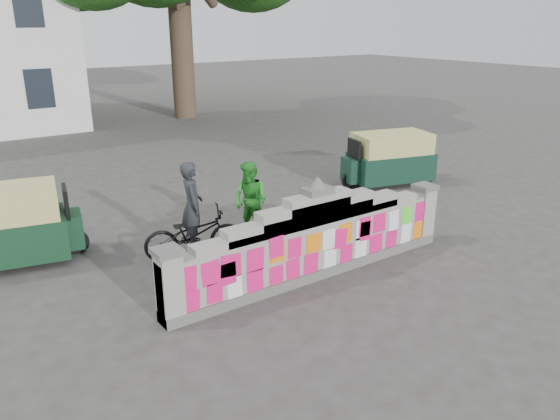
# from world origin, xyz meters

# --- Properties ---
(ground) EXTENTS (100.00, 100.00, 0.00)m
(ground) POSITION_xyz_m (0.00, 0.00, 0.00)
(ground) COLOR #383533
(ground) RESTS_ON ground
(parapet_wall) EXTENTS (6.48, 0.44, 2.01)m
(parapet_wall) POSITION_xyz_m (-0.00, -0.01, 0.75)
(parapet_wall) COLOR #4C4C49
(parapet_wall) RESTS_ON ground
(cyclist_bike) EXTENTS (2.16, 1.31, 1.07)m
(cyclist_bike) POSITION_xyz_m (-1.52, 2.13, 0.54)
(cyclist_bike) COLOR black
(cyclist_bike) RESTS_ON ground
(cyclist_rider) EXTENTS (0.62, 0.76, 1.82)m
(cyclist_rider) POSITION_xyz_m (-1.52, 2.13, 0.91)
(cyclist_rider) COLOR #212329
(cyclist_rider) RESTS_ON ground
(pedestrian) EXTENTS (0.90, 1.02, 1.75)m
(pedestrian) POSITION_xyz_m (0.06, 2.44, 0.88)
(pedestrian) COLOR green
(pedestrian) RESTS_ON ground
(rickshaw_left) EXTENTS (2.96, 1.80, 1.59)m
(rickshaw_left) POSITION_xyz_m (-4.74, 4.04, 0.82)
(rickshaw_left) COLOR #11331D
(rickshaw_left) RESTS_ON ground
(rickshaw_right) EXTENTS (2.88, 1.87, 1.54)m
(rickshaw_right) POSITION_xyz_m (5.70, 3.64, 0.80)
(rickshaw_right) COLOR black
(rickshaw_right) RESTS_ON ground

